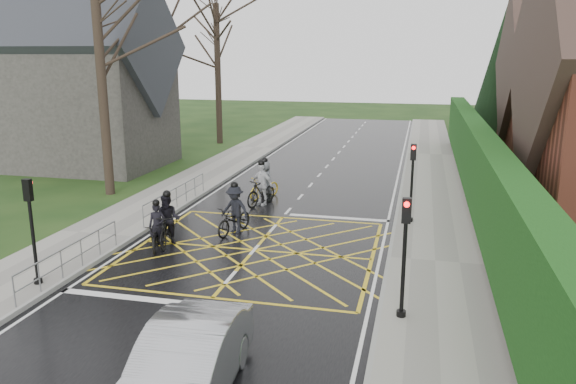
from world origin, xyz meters
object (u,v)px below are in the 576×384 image
at_px(cyclist_back, 168,224).
at_px(cyclist_lead, 265,184).
at_px(car, 185,367).
at_px(cyclist_front, 261,189).
at_px(cyclist_mid, 235,215).
at_px(cyclist_rear, 157,233).

height_order(cyclist_back, cyclist_lead, cyclist_back).
distance_m(cyclist_back, car, 9.47).
bearing_deg(cyclist_front, cyclist_mid, -68.38).
height_order(cyclist_back, cyclist_front, cyclist_front).
relative_size(cyclist_rear, cyclist_back, 0.93).
height_order(cyclist_mid, cyclist_lead, cyclist_mid).
bearing_deg(cyclist_mid, cyclist_rear, -116.78).
height_order(cyclist_rear, cyclist_mid, cyclist_mid).
distance_m(cyclist_mid, cyclist_front, 4.04).
distance_m(cyclist_rear, cyclist_mid, 3.05).
height_order(cyclist_front, cyclist_lead, cyclist_front).
xyz_separation_m(cyclist_rear, cyclist_back, (0.20, 0.46, 0.18)).
bearing_deg(cyclist_mid, car, -60.89).
xyz_separation_m(cyclist_front, cyclist_lead, (-0.19, 1.24, -0.09)).
xyz_separation_m(cyclist_mid, cyclist_lead, (-0.32, 5.28, -0.06)).
xyz_separation_m(cyclist_lead, car, (2.78, -15.51, 0.10)).
distance_m(cyclist_rear, cyclist_back, 0.53).
xyz_separation_m(cyclist_back, car, (4.31, -8.43, 0.02)).
bearing_deg(car, cyclist_lead, 96.17).
distance_m(cyclist_back, cyclist_mid, 2.58).
relative_size(cyclist_back, car, 0.44).
bearing_deg(cyclist_mid, cyclist_lead, 109.03).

